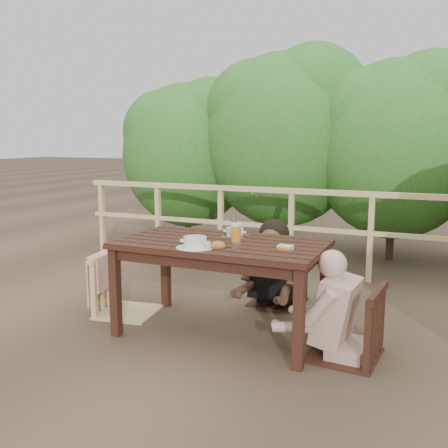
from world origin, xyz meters
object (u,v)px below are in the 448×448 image
at_px(soup_far, 235,232).
at_px(beer_glass, 236,233).
at_px(bread_roll, 218,246).
at_px(table, 222,288).
at_px(diner_right, 352,271).
at_px(tumbler, 236,248).
at_px(butter_tub, 285,248).
at_px(chair_left, 127,257).
at_px(chair_right, 347,289).
at_px(soup_near, 195,243).
at_px(bottle, 234,228).
at_px(chair_far, 279,254).
at_px(woman, 279,238).

xyz_separation_m(soup_far, beer_glass, (0.10, -0.21, 0.04)).
bearing_deg(bread_roll, table, 108.16).
height_order(diner_right, tumbler, diner_right).
bearing_deg(butter_tub, bread_roll, -157.64).
xyz_separation_m(chair_left, chair_right, (1.98, -0.14, -0.01)).
xyz_separation_m(chair_left, bread_roll, (1.05, -0.33, 0.27)).
distance_m(table, tumbler, 0.57).
xyz_separation_m(bread_roll, butter_tub, (0.48, 0.15, -0.01)).
height_order(soup_near, bread_roll, soup_near).
height_order(soup_far, butter_tub, soup_far).
distance_m(chair_left, soup_far, 1.03).
xyz_separation_m(chair_left, beer_glass, (1.08, -0.04, 0.31)).
xyz_separation_m(diner_right, bread_roll, (-0.96, -0.19, 0.14)).
distance_m(beer_glass, bottle, 0.06).
bearing_deg(tumbler, beer_glass, 112.52).
bearing_deg(chair_left, soup_near, -121.09).
distance_m(table, butter_tub, 0.69).
relative_size(diner_right, beer_glass, 8.22).
xyz_separation_m(chair_far, bottle, (-0.12, -0.82, 0.38)).
relative_size(woman, bottle, 5.66).
xyz_separation_m(soup_near, beer_glass, (0.19, 0.34, 0.03)).
xyz_separation_m(chair_far, butter_tub, (0.36, -1.00, 0.29)).
distance_m(chair_right, diner_right, 0.14).
bearing_deg(soup_far, bread_roll, -81.65).
xyz_separation_m(diner_right, butter_tub, (-0.48, -0.04, 0.13)).
distance_m(table, chair_right, 1.02).
relative_size(chair_left, tumbler, 13.15).
height_order(table, diner_right, diner_right).
bearing_deg(diner_right, beer_glass, 88.36).
height_order(chair_right, beer_glass, chair_right).
bearing_deg(bottle, soup_far, 111.06).
relative_size(woman, tumbler, 16.14).
bearing_deg(diner_right, soup_far, 77.51).
distance_m(chair_far, woman, 0.15).
xyz_separation_m(soup_near, bread_roll, (0.17, 0.04, -0.01)).
bearing_deg(diner_right, table, 91.77).
relative_size(tumbler, butter_tub, 0.71).
bearing_deg(chair_left, table, -103.15).
xyz_separation_m(table, chair_far, (0.19, 0.91, 0.11)).
distance_m(bottle, butter_tub, 0.52).
relative_size(bread_roll, bottle, 0.52).
xyz_separation_m(woman, beer_glass, (-0.09, -0.88, 0.19)).
bearing_deg(bread_roll, diner_right, 11.53).
bearing_deg(chair_far, soup_far, -105.49).
relative_size(chair_left, chair_right, 1.02).
relative_size(table, chair_left, 1.56).
bearing_deg(diner_right, chair_left, 90.71).
distance_m(woman, soup_far, 0.70).
distance_m(soup_far, beer_glass, 0.24).
bearing_deg(chair_right, chair_left, -89.35).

